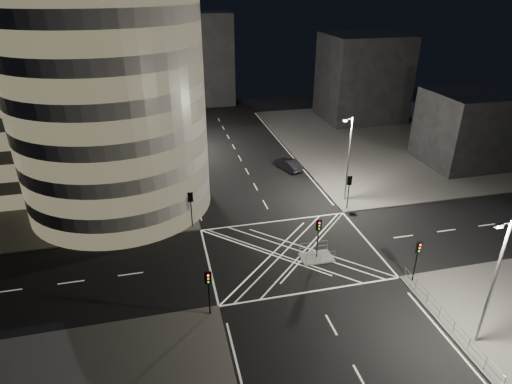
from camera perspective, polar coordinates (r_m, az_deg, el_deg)
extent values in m
plane|color=black|center=(41.73, 4.73, -7.98)|extent=(120.00, 120.00, 0.00)
cube|color=#4F4C4A|center=(66.46, -27.89, 2.53)|extent=(42.00, 42.00, 0.15)
cube|color=#4F4C4A|center=(75.65, 19.74, 6.74)|extent=(42.00, 42.00, 0.15)
cube|color=slate|center=(41.12, 8.06, -8.62)|extent=(3.00, 2.00, 0.15)
cylinder|color=gray|center=(48.10, -19.10, 11.93)|extent=(20.00, 20.00, 25.00)
cube|color=gray|center=(59.51, -28.23, 12.84)|extent=(20.00, 18.00, 25.00)
cube|color=gray|center=(76.40, -22.08, 15.21)|extent=(24.00, 16.00, 22.00)
cube|color=black|center=(83.15, 13.99, 14.61)|extent=(14.00, 12.00, 15.00)
cube|color=black|center=(66.35, 26.06, 7.62)|extent=(10.00, 10.00, 10.00)
cube|color=black|center=(92.07, -9.09, 16.96)|extent=(18.00, 8.00, 18.00)
cylinder|color=black|center=(47.02, -10.91, -1.89)|extent=(0.32, 0.32, 2.91)
ellipsoid|color=black|center=(45.84, -11.19, 1.06)|extent=(4.42, 4.42, 5.08)
cylinder|color=black|center=(52.21, -11.36, 1.61)|extent=(0.32, 0.32, 3.87)
ellipsoid|color=black|center=(51.02, -11.66, 4.77)|extent=(4.23, 4.23, 4.87)
cylinder|color=black|center=(57.90, -11.65, 3.62)|extent=(0.32, 0.32, 2.98)
ellipsoid|color=black|center=(56.98, -11.88, 6.01)|extent=(3.96, 3.96, 4.56)
cylinder|color=black|center=(63.47, -11.93, 5.72)|extent=(0.32, 0.32, 3.18)
ellipsoid|color=black|center=(62.53, -12.18, 8.21)|extent=(4.80, 4.80, 5.52)
cylinder|color=black|center=(69.11, -12.17, 7.48)|extent=(0.32, 0.32, 3.36)
ellipsoid|color=black|center=(68.25, -12.40, 9.79)|extent=(4.48, 4.48, 5.15)
cylinder|color=black|center=(45.12, -8.59, -2.90)|extent=(0.12, 0.12, 3.00)
cube|color=black|center=(44.21, -8.75, -0.70)|extent=(0.28, 0.22, 0.90)
cube|color=black|center=(44.21, -8.75, -0.70)|extent=(0.55, 0.04, 1.10)
cylinder|color=black|center=(33.89, -6.25, -13.91)|extent=(0.12, 0.12, 3.00)
cube|color=black|center=(32.67, -6.42, -11.29)|extent=(0.28, 0.22, 0.90)
cube|color=black|center=(32.67, -6.42, -11.29)|extent=(0.55, 0.04, 1.10)
cylinder|color=black|center=(49.32, 12.17, -0.56)|extent=(0.12, 0.12, 3.00)
cube|color=black|center=(48.49, 12.38, 1.50)|extent=(0.28, 0.22, 0.90)
cube|color=black|center=(48.49, 12.38, 1.50)|extent=(0.55, 0.04, 1.10)
cylinder|color=black|center=(39.30, 20.43, -9.29)|extent=(0.12, 0.12, 3.00)
cube|color=black|center=(38.26, 20.89, -6.90)|extent=(0.28, 0.22, 0.90)
cube|color=black|center=(38.26, 20.89, -6.90)|extent=(0.55, 0.04, 1.10)
cylinder|color=black|center=(40.25, 8.20, -6.78)|extent=(0.12, 0.12, 3.00)
cube|color=black|center=(39.23, 8.38, -4.40)|extent=(0.28, 0.22, 0.90)
cube|color=black|center=(39.23, 8.38, -4.40)|extent=(0.55, 0.04, 1.10)
cylinder|color=slate|center=(48.27, -10.30, 3.59)|extent=(0.20, 0.20, 10.00)
cylinder|color=slate|center=(46.67, -10.22, 9.14)|extent=(0.90, 0.10, 0.10)
cube|color=slate|center=(46.72, -9.65, 9.08)|extent=(0.50, 0.25, 0.18)
cube|color=white|center=(46.75, -9.64, 8.95)|extent=(0.42, 0.20, 0.05)
cylinder|color=slate|center=(65.27, -11.45, 9.51)|extent=(0.20, 0.20, 10.00)
cylinder|color=slate|center=(64.10, -11.43, 13.69)|extent=(0.90, 0.10, 0.10)
cube|color=slate|center=(64.14, -11.01, 13.65)|extent=(0.50, 0.25, 0.18)
cube|color=white|center=(64.16, -11.00, 13.55)|extent=(0.42, 0.20, 0.05)
cylinder|color=slate|center=(49.99, 12.24, 4.22)|extent=(0.20, 0.20, 10.00)
cylinder|color=slate|center=(48.24, 12.29, 9.52)|extent=(0.90, 0.10, 0.10)
cube|color=slate|center=(48.08, 11.79, 9.39)|extent=(0.50, 0.25, 0.18)
cube|color=white|center=(48.11, 11.78, 9.26)|extent=(0.42, 0.20, 0.05)
cylinder|color=slate|center=(33.36, 29.00, -10.77)|extent=(0.20, 0.20, 10.00)
cylinder|color=slate|center=(30.67, 30.32, -3.61)|extent=(0.90, 0.10, 0.10)
cube|color=slate|center=(30.42, 29.65, -3.90)|extent=(0.50, 0.25, 0.18)
cube|color=white|center=(30.47, 29.61, -4.08)|extent=(0.42, 0.20, 0.05)
cube|color=slate|center=(36.32, 24.07, -15.24)|extent=(0.06, 11.70, 1.10)
cube|color=slate|center=(40.09, 8.57, -8.60)|extent=(2.80, 0.06, 1.10)
cube|color=slate|center=(41.46, 7.67, -7.23)|extent=(2.80, 0.06, 1.10)
imported|color=black|center=(59.14, 4.31, 3.69)|extent=(3.15, 4.99, 1.55)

